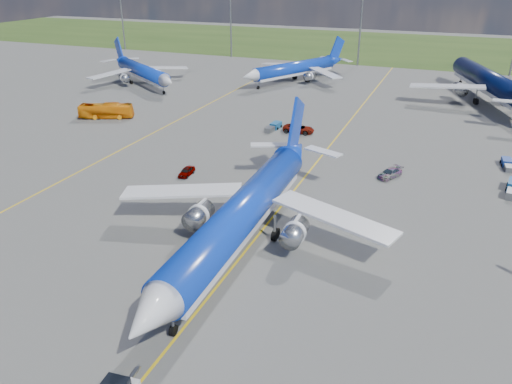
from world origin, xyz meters
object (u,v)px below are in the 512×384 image
at_px(service_car_c, 390,173).
at_px(baggage_tug_c, 274,127).
at_px(apron_bus, 106,111).
at_px(service_car_b, 299,129).
at_px(bg_jet_nnw, 294,82).
at_px(bg_jet_nw, 144,85).
at_px(service_car_a, 186,171).
at_px(main_airliner, 242,247).
at_px(baggage_tug_e, 507,164).
at_px(bg_jet_n, 484,101).

distance_m(service_car_c, baggage_tug_c, 26.47).
height_order(apron_bus, service_car_b, apron_bus).
relative_size(apron_bus, service_car_b, 1.88).
bearing_deg(bg_jet_nnw, apron_bus, -91.14).
height_order(bg_jet_nw, service_car_a, bg_jet_nw).
bearing_deg(bg_jet_nw, service_car_a, -106.49).
xyz_separation_m(main_airliner, service_car_b, (-6.15, 39.00, 0.74)).
bearing_deg(service_car_a, bg_jet_nnw, 91.24).
relative_size(service_car_a, baggage_tug_e, 0.74).
xyz_separation_m(service_car_c, baggage_tug_c, (-22.12, 14.54, -0.11)).
relative_size(bg_jet_nnw, main_airliner, 0.85).
height_order(main_airliner, service_car_c, main_airliner).
xyz_separation_m(baggage_tug_c, baggage_tug_e, (37.21, -4.56, -0.03)).
xyz_separation_m(bg_jet_nw, service_car_b, (46.24, -22.45, 0.74)).
distance_m(main_airliner, service_car_b, 39.48).
relative_size(bg_jet_nw, apron_bus, 3.53).
relative_size(bg_jet_n, main_airliner, 1.10).
xyz_separation_m(bg_jet_nw, baggage_tug_c, (41.63, -22.31, 0.49)).
xyz_separation_m(bg_jet_nw, apron_bus, (9.78, -27.24, 1.40)).
xyz_separation_m(bg_jet_n, main_airliner, (-24.00, -75.06, 0.00)).
xyz_separation_m(bg_jet_nnw, main_airliner, (19.39, -77.96, 0.00)).
distance_m(bg_jet_n, baggage_tug_c, 49.99).
bearing_deg(main_airliner, baggage_tug_e, 51.55).
distance_m(service_car_b, baggage_tug_e, 32.89).
height_order(bg_jet_nnw, baggage_tug_c, bg_jet_nnw).
height_order(main_airliner, baggage_tug_c, main_airliner).
bearing_deg(service_car_b, bg_jet_nw, 62.97).
xyz_separation_m(apron_bus, baggage_tug_e, (69.05, 0.37, -0.94)).
distance_m(bg_jet_n, service_car_a, 71.55).
height_order(bg_jet_n, service_car_a, bg_jet_n).
height_order(bg_jet_nnw, service_car_c, bg_jet_nnw).
bearing_deg(bg_jet_nnw, bg_jet_nw, -126.61).
relative_size(bg_jet_nw, bg_jet_n, 0.76).
height_order(service_car_c, baggage_tug_e, service_car_c).
relative_size(main_airliner, baggage_tug_e, 9.41).
bearing_deg(baggage_tug_e, apron_bus, 175.23).
xyz_separation_m(bg_jet_n, service_car_b, (-30.15, -36.07, 0.74)).
bearing_deg(bg_jet_n, bg_jet_nw, -9.11).
bearing_deg(baggage_tug_c, bg_jet_n, 51.10).
height_order(service_car_a, baggage_tug_e, service_car_a).
relative_size(main_airliner, service_car_b, 7.97).
bearing_deg(baggage_tug_e, bg_jet_nnw, 131.50).
bearing_deg(service_car_c, bg_jet_n, 102.72).
relative_size(bg_jet_n, service_car_a, 14.01).
bearing_deg(apron_bus, bg_jet_nnw, -50.87).
height_order(bg_jet_nw, service_car_c, bg_jet_nw).
bearing_deg(main_airliner, bg_jet_nnw, 102.93).
relative_size(apron_bus, baggage_tug_c, 2.10).
bearing_deg(baggage_tug_c, main_airliner, -69.48).
distance_m(bg_jet_nw, apron_bus, 28.98).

